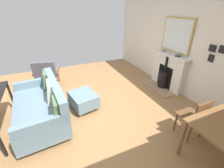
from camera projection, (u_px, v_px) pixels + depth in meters
ground_plane at (80, 111)px, 3.50m from camera, size 5.66×6.25×0.01m
wall_left at (182, 41)px, 3.88m from camera, size 0.12×6.25×2.75m
fireplace at (167, 73)px, 4.35m from camera, size 0.59×1.21×1.01m
mirror_over_mantel at (177, 35)px, 3.91m from camera, size 0.04×0.96×0.87m
mantel_bowl_near at (163, 51)px, 4.33m from camera, size 0.12×0.12×0.04m
mantel_bowl_far at (178, 56)px, 3.89m from camera, size 0.14×0.14×0.04m
sofa at (42, 106)px, 3.05m from camera, size 1.03×1.80×0.85m
ottoman at (83, 99)px, 3.52m from camera, size 0.65×0.76×0.38m
armchair_accent at (46, 73)px, 4.33m from camera, size 0.78×0.71×0.85m
dining_chair_near_fireplace at (196, 116)px, 2.59m from camera, size 0.40×0.40×0.81m
photo_gallery_row at (215, 52)px, 3.11m from camera, size 0.02×0.33×0.38m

